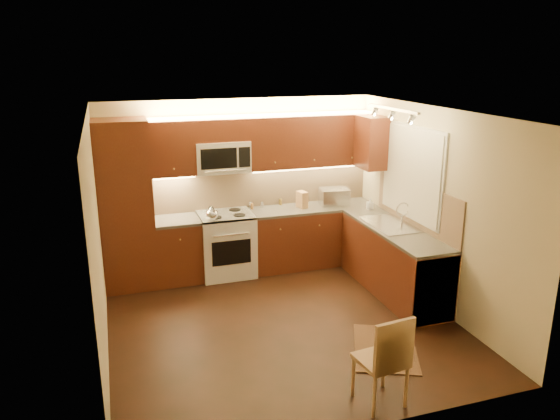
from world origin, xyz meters
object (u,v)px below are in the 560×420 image
object	(u,v)px
toaster_oven	(334,197)
dining_chair	(381,358)
stove	(226,244)
microwave	(222,156)
sink	(390,220)
knife_block	(302,200)
kettle	(212,213)
soap_bottle	(370,204)

from	to	relation	value
toaster_oven	dining_chair	world-z (taller)	toaster_oven
stove	toaster_oven	size ratio (longest dim) A/B	2.19
microwave	dining_chair	world-z (taller)	microwave
sink	knife_block	world-z (taller)	knife_block
microwave	kettle	size ratio (longest dim) A/B	3.79
kettle	dining_chair	world-z (taller)	kettle
dining_chair	microwave	bearing A→B (deg)	94.07
microwave	dining_chair	distance (m)	3.79
stove	dining_chair	size ratio (longest dim) A/B	1.01
sink	microwave	bearing A→B (deg)	147.79
microwave	sink	bearing A→B (deg)	-32.21
stove	soap_bottle	size ratio (longest dim) A/B	5.60
kettle	soap_bottle	distance (m)	2.33
sink	knife_block	size ratio (longest dim) A/B	3.53
toaster_oven	soap_bottle	bearing A→B (deg)	-36.24
knife_block	microwave	bearing A→B (deg)	161.66
toaster_oven	knife_block	world-z (taller)	toaster_oven
microwave	knife_block	size ratio (longest dim) A/B	3.12
stove	soap_bottle	xyz separation A→B (m)	(2.09, -0.37, 0.52)
sink	knife_block	bearing A→B (deg)	125.66
kettle	dining_chair	distance (m)	3.33
sink	soap_bottle	world-z (taller)	soap_bottle
microwave	soap_bottle	distance (m)	2.27
microwave	kettle	distance (m)	0.82
stove	knife_block	xyz separation A→B (m)	(1.17, 0.03, 0.56)
kettle	soap_bottle	xyz separation A→B (m)	(2.33, -0.14, -0.04)
microwave	soap_bottle	world-z (taller)	microwave
knife_block	dining_chair	size ratio (longest dim) A/B	0.27
stove	toaster_oven	xyz separation A→B (m)	(1.68, 0.02, 0.57)
kettle	dining_chair	size ratio (longest dim) A/B	0.22
knife_block	sink	bearing A→B (deg)	-67.65
microwave	dining_chair	xyz separation A→B (m)	(0.68, -3.51, -1.26)
kettle	knife_block	world-z (taller)	knife_block
sink	toaster_oven	distance (m)	1.19
knife_block	soap_bottle	bearing A→B (deg)	-36.69
sink	dining_chair	world-z (taller)	sink
stove	dining_chair	xyz separation A→B (m)	(0.68, -3.38, -0.00)
stove	microwave	distance (m)	1.27
kettle	toaster_oven	world-z (taller)	toaster_oven
microwave	soap_bottle	xyz separation A→B (m)	(2.09, -0.50, -0.74)
knife_block	dining_chair	bearing A→B (deg)	-111.42
soap_bottle	sink	bearing A→B (deg)	-101.24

